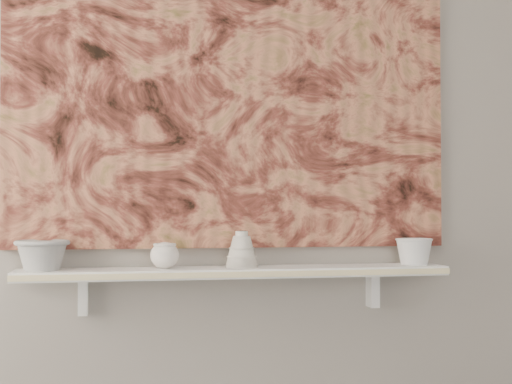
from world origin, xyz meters
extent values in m
plane|color=gray|center=(0.00, 1.60, 1.35)|extent=(3.60, 0.00, 3.60)
cube|color=white|center=(0.00, 1.51, 0.92)|extent=(1.40, 0.18, 0.03)
cube|color=beige|center=(0.00, 1.41, 0.92)|extent=(1.40, 0.01, 0.02)
cube|color=white|center=(-0.49, 1.57, 0.84)|extent=(0.03, 0.06, 0.12)
cube|color=white|center=(0.49, 1.57, 0.84)|extent=(0.03, 0.06, 0.12)
cube|color=brown|center=(0.00, 1.59, 1.54)|extent=(1.50, 0.02, 1.10)
cube|color=black|center=(0.45, 1.57, 1.23)|extent=(0.09, 0.00, 0.08)
camera|label=1|loc=(-0.38, -0.79, 1.12)|focal=50.00mm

